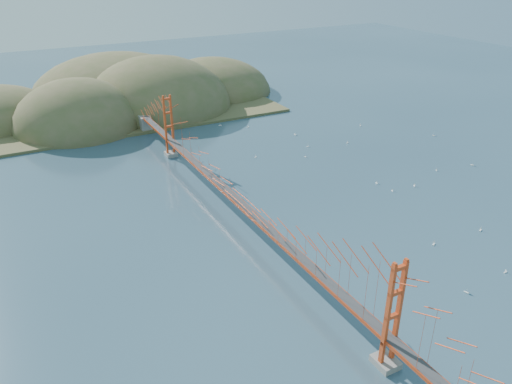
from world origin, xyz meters
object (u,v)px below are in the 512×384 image
sailboat_0 (377,183)px  sailboat_1 (305,156)px  bridge (241,180)px  sailboat_2 (506,272)px

sailboat_0 → sailboat_1: bearing=104.6°
bridge → sailboat_0: 27.06m
sailboat_1 → sailboat_2: bearing=-88.8°
sailboat_2 → sailboat_0: 27.43m
sailboat_2 → sailboat_0: sailboat_0 is taller
sailboat_2 → sailboat_0: size_ratio=0.87×
sailboat_0 → sailboat_1: (-4.05, 15.52, -0.01)m
bridge → sailboat_1: bearing=37.9°
bridge → sailboat_2: 35.03m
sailboat_1 → bridge: bearing=-142.1°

